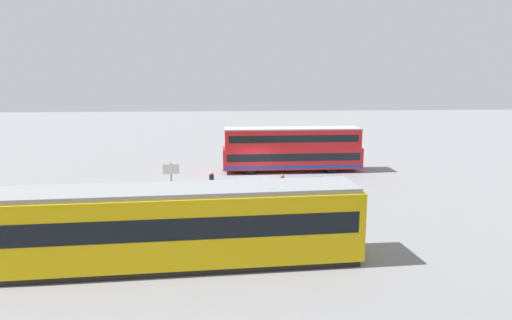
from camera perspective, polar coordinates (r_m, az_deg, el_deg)
The scene contains 7 objects.
ground_plane at distance 34.90m, azimuth 0.25°, elevation -2.55°, with size 160.00×160.00×0.00m, color gray.
double_decker_bus at distance 37.87m, azimuth 4.65°, elevation 1.41°, with size 11.82×2.61×3.78m.
tram_yellow at distance 18.97m, azimuth -9.90°, elevation -8.27°, with size 15.43×3.40×3.36m.
pedestrian_near_railing at distance 29.85m, azimuth -5.76°, elevation -2.84°, with size 0.41×0.41×1.72m.
pedestrian_crossing at distance 28.75m, azimuth 3.43°, elevation -3.27°, with size 0.36×0.33×1.75m.
pedestrian_railing at distance 30.24m, azimuth 0.56°, elevation -3.10°, with size 8.94×1.09×1.08m.
info_sign at distance 29.80m, azimuth -10.93°, elevation -1.72°, with size 1.06×0.18×2.37m.
Camera 1 is at (2.94, 33.91, 7.70)m, focal length 30.95 mm.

